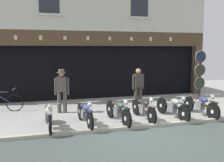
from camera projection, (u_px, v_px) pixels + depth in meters
ground at (150, 141)px, 7.05m from camera, size 23.51×22.00×0.18m
shop_facade at (91, 62)px, 14.46m from camera, size 11.81×4.42×6.25m
motorcycle_far_left at (49, 116)px, 7.97m from camera, size 0.62×1.95×0.91m
motorcycle_left at (85, 113)px, 8.35m from camera, size 0.62×1.96×0.90m
motorcycle_center_left at (118, 111)px, 8.64m from camera, size 0.62×2.01×0.90m
motorcycle_center at (144, 108)px, 9.03m from camera, size 0.62×1.98×0.90m
motorcycle_center_right at (173, 107)px, 9.25m from camera, size 0.62×1.99×0.90m
motorcycle_right at (200, 105)px, 9.55m from camera, size 0.62×2.04×0.91m
salesman_left at (62, 89)px, 9.94m from camera, size 0.55×0.36×1.68m
shopkeeper_center at (138, 86)px, 10.88m from camera, size 0.55×0.28×1.64m
tyre_sign_pole at (200, 71)px, 12.99m from camera, size 0.61×0.06×2.37m
advert_board_near at (50, 65)px, 12.29m from camera, size 0.65×0.03×0.92m
leaning_bicycle at (1, 102)px, 10.22m from camera, size 1.72×0.52×0.94m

